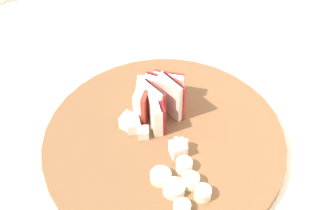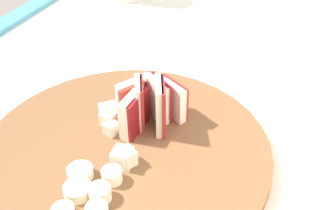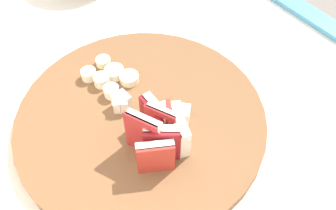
# 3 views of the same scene
# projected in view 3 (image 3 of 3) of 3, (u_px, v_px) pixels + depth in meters

# --- Properties ---
(cutting_board) EXTENTS (0.35, 0.35, 0.02)m
(cutting_board) POSITION_uv_depth(u_px,v_px,m) (141.00, 119.00, 0.53)
(cutting_board) COLOR brown
(cutting_board) RESTS_ON tiled_countertop
(apple_wedge_fan) EXTENTS (0.09, 0.09, 0.07)m
(apple_wedge_fan) POSITION_uv_depth(u_px,v_px,m) (161.00, 133.00, 0.47)
(apple_wedge_fan) COLOR #B22D23
(apple_wedge_fan) RESTS_ON cutting_board
(apple_dice_pile) EXTENTS (0.10, 0.09, 0.02)m
(apple_dice_pile) POSITION_uv_depth(u_px,v_px,m) (150.00, 108.00, 0.52)
(apple_dice_pile) COLOR #EFE5CC
(apple_dice_pile) RESTS_ON cutting_board
(banana_slice_rows) EXTENTS (0.08, 0.07, 0.02)m
(banana_slice_rows) POSITION_uv_depth(u_px,v_px,m) (109.00, 76.00, 0.56)
(banana_slice_rows) COLOR beige
(banana_slice_rows) RESTS_ON cutting_board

